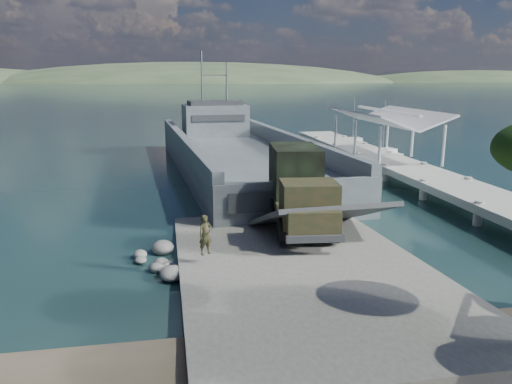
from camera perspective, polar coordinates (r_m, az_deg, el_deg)
The scene contains 10 objects.
ground at distance 21.98m, azimuth 4.47°, elevation -8.37°, with size 1400.00×1400.00×0.00m, color #173738.
boat_ramp at distance 20.99m, azimuth 5.18°, elevation -8.72°, with size 10.00×18.00×0.50m, color #64655C.
shoreline_rocks at distance 21.82m, azimuth -12.03°, elevation -8.80°, with size 3.20×5.60×0.90m, color #60605D, non-canonical shape.
distant_headlands at distance 582.44m, azimuth -4.92°, elevation 12.36°, with size 1000.00×240.00×48.00m, color #354B2F, non-canonical shape.
pier at distance 43.13m, azimuth 15.02°, elevation 4.12°, with size 6.40×44.00×6.10m.
landing_craft at distance 42.52m, azimuth -2.08°, elevation 3.52°, with size 12.05×38.61×11.31m.
military_truck at distance 25.57m, azimuth 4.93°, elevation 0.43°, with size 3.47×8.61×3.89m.
soldier at distance 20.62m, azimuth -5.77°, elevation -5.92°, with size 0.61×0.40×1.67m, color #1F2E19.
sailboat_near at distance 52.05m, azimuth 14.33°, elevation 4.21°, with size 2.44×4.94×5.79m.
sailboat_far at distance 60.27m, azimuth 11.04°, elevation 5.56°, with size 1.40×4.75×5.78m.
Camera 1 is at (-5.29, -19.75, 8.06)m, focal length 35.00 mm.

